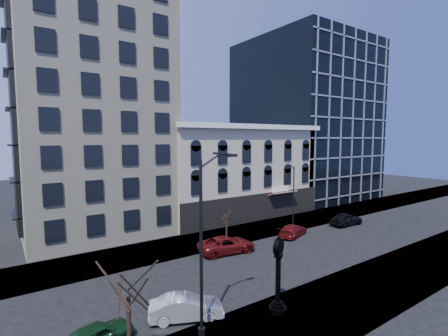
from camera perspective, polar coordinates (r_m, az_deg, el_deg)
ground at (r=27.44m, az=1.39°, el=-17.76°), size 160.00×160.00×0.00m
sidewalk_far at (r=33.80m, az=-6.85°, el=-13.19°), size 160.00×6.00×0.12m
sidewalk_near at (r=22.12m, az=14.86°, el=-23.74°), size 160.00×6.00×0.12m
cream_tower at (r=41.17m, az=-22.62°, el=16.90°), size 15.90×15.40×42.50m
victorian_row at (r=45.43m, az=1.82°, el=-0.74°), size 22.60×11.19×12.50m
glass_office at (r=62.59m, az=14.03°, el=8.07°), size 20.00×20.15×28.00m
street_clock at (r=21.05m, az=9.48°, el=-18.49°), size 1.08×1.08×4.75m
street_lamp_near at (r=17.22m, az=-1.92°, el=-4.81°), size 2.61×0.46×10.06m
street_lamp_far at (r=38.48m, az=11.84°, el=-1.95°), size 1.94×0.86×7.77m
bare_tree_near at (r=15.00m, az=-16.60°, el=-17.62°), size 3.72×3.72×6.38m
bare_tree_far at (r=34.78m, az=0.46°, el=-8.12°), size 1.99×1.99×3.42m
car_near_a at (r=19.75m, az=-21.45°, el=-25.74°), size 4.16×2.53×1.33m
car_near_b at (r=21.05m, az=-6.68°, el=-23.15°), size 4.63×3.18×1.44m
car_far_a at (r=31.31m, az=0.48°, el=-13.31°), size 5.80×3.32×1.52m
car_far_b at (r=37.03m, az=12.00°, el=-10.66°), size 4.83×3.20×1.30m
car_far_c at (r=43.27m, az=20.67°, el=-8.39°), size 4.67×2.01×1.57m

